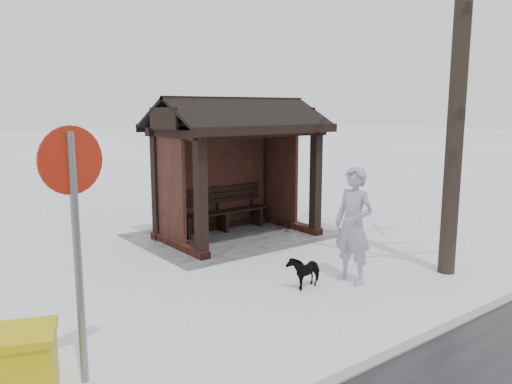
{
  "coord_description": "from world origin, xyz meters",
  "views": [
    {
      "loc": [
        6.29,
        8.84,
        2.87
      ],
      "look_at": [
        0.11,
        0.8,
        1.14
      ],
      "focal_mm": 35.0,
      "sensor_mm": 36.0,
      "label": 1
    }
  ],
  "objects_px": {
    "grit_bin": "(7,367)",
    "road_sign": "(74,205)",
    "dog": "(304,271)",
    "bus_shelter": "(233,140)",
    "pedestrian": "(354,225)"
  },
  "relations": [
    {
      "from": "bus_shelter",
      "to": "road_sign",
      "type": "bearing_deg",
      "value": 40.14
    },
    {
      "from": "grit_bin",
      "to": "bus_shelter",
      "type": "bearing_deg",
      "value": -123.31
    },
    {
      "from": "dog",
      "to": "road_sign",
      "type": "bearing_deg",
      "value": -90.34
    },
    {
      "from": "dog",
      "to": "grit_bin",
      "type": "xyz_separation_m",
      "value": [
        4.5,
        0.57,
        0.09
      ]
    },
    {
      "from": "pedestrian",
      "to": "road_sign",
      "type": "bearing_deg",
      "value": -90.55
    },
    {
      "from": "grit_bin",
      "to": "dog",
      "type": "bearing_deg",
      "value": -151.75
    },
    {
      "from": "dog",
      "to": "grit_bin",
      "type": "relative_size",
      "value": 0.58
    },
    {
      "from": "grit_bin",
      "to": "road_sign",
      "type": "xyz_separation_m",
      "value": [
        -0.71,
        0.09,
        1.55
      ]
    },
    {
      "from": "pedestrian",
      "to": "grit_bin",
      "type": "bearing_deg",
      "value": -92.03
    },
    {
      "from": "bus_shelter",
      "to": "dog",
      "type": "relative_size",
      "value": 5.68
    },
    {
      "from": "dog",
      "to": "road_sign",
      "type": "height_order",
      "value": "road_sign"
    },
    {
      "from": "dog",
      "to": "road_sign",
      "type": "relative_size",
      "value": 0.24
    },
    {
      "from": "bus_shelter",
      "to": "road_sign",
      "type": "distance_m",
      "value": 6.23
    },
    {
      "from": "pedestrian",
      "to": "dog",
      "type": "bearing_deg",
      "value": -117.18
    },
    {
      "from": "dog",
      "to": "road_sign",
      "type": "xyz_separation_m",
      "value": [
        3.79,
        0.66,
        1.64
      ]
    }
  ]
}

